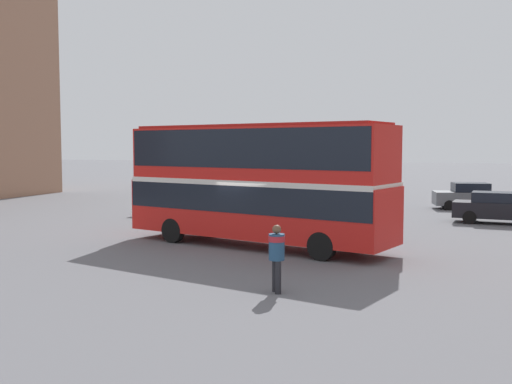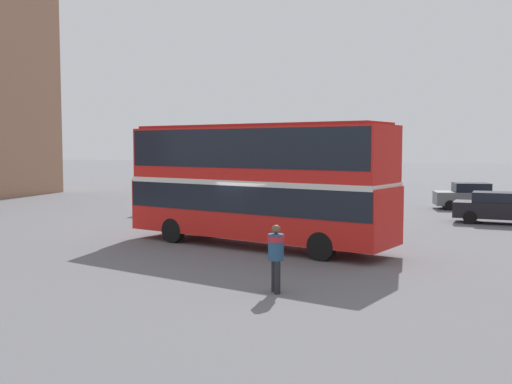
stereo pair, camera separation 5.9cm
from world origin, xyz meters
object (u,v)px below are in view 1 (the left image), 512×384
at_px(pedestrian_foreground, 277,251).
at_px(parked_car_kerb_far, 468,196).
at_px(double_decker_bus, 256,177).
at_px(parked_car_kerb_near, 178,201).
at_px(parked_car_side_street, 500,208).

bearing_deg(pedestrian_foreground, parked_car_kerb_far, -135.64).
bearing_deg(double_decker_bus, parked_car_kerb_far, 80.71).
bearing_deg(parked_car_kerb_near, pedestrian_foreground, 126.05).
xyz_separation_m(double_decker_bus, parked_car_kerb_far, (7.74, 16.95, -1.84)).
distance_m(parked_car_kerb_far, parked_car_side_street, 6.81).
xyz_separation_m(pedestrian_foreground, parked_car_kerb_near, (-10.26, 14.91, -0.32)).
distance_m(double_decker_bus, parked_car_side_street, 13.89).
relative_size(parked_car_kerb_near, parked_car_side_street, 0.96).
xyz_separation_m(pedestrian_foreground, parked_car_side_street, (6.28, 16.95, -0.30)).
bearing_deg(double_decker_bus, parked_car_side_street, 63.58).
distance_m(parked_car_kerb_near, parked_car_kerb_far, 17.45).
distance_m(parked_car_kerb_near, parked_car_side_street, 16.67).
height_order(pedestrian_foreground, parked_car_kerb_far, pedestrian_foreground).
height_order(parked_car_kerb_near, parked_car_kerb_far, parked_car_kerb_far).
bearing_deg(parked_car_kerb_near, parked_car_kerb_far, -148.56).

